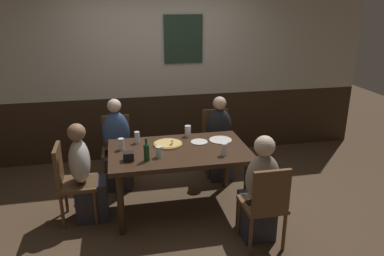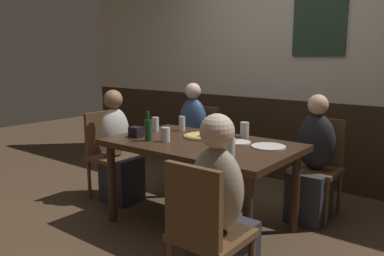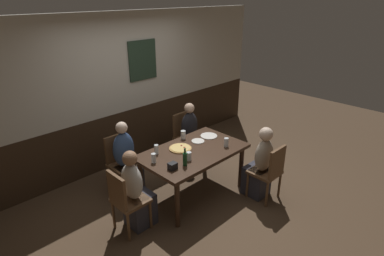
{
  "view_description": "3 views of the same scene",
  "coord_description": "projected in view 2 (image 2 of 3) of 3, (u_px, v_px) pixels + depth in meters",
  "views": [
    {
      "loc": [
        -0.64,
        -3.77,
        2.33
      ],
      "look_at": [
        0.15,
        0.03,
        0.97
      ],
      "focal_mm": 34.69,
      "sensor_mm": 36.0,
      "label": 1
    },
    {
      "loc": [
        1.87,
        -2.52,
        1.44
      ],
      "look_at": [
        -0.09,
        -0.01,
        0.85
      ],
      "focal_mm": 36.48,
      "sensor_mm": 36.0,
      "label": 2
    },
    {
      "loc": [
        -2.92,
        -2.92,
        2.86
      ],
      "look_at": [
        -0.02,
        0.0,
        1.1
      ],
      "focal_mm": 29.76,
      "sensor_mm": 36.0,
      "label": 3
    }
  ],
  "objects": [
    {
      "name": "beer_bottle_green",
      "position": [
        148.0,
        129.0,
        3.25
      ],
      "size": [
        0.06,
        0.06,
        0.25
      ],
      "color": "#194723",
      "rests_on": "dining_table"
    },
    {
      "name": "plate_white_small",
      "position": [
        239.0,
        142.0,
        3.17
      ],
      "size": [
        0.2,
        0.2,
        0.01
      ],
      "primitive_type": "cylinder",
      "color": "white",
      "rests_on": "dining_table"
    },
    {
      "name": "person_right_near",
      "position": [
        220.0,
        222.0,
        2.29
      ],
      "size": [
        0.34,
        0.37,
        1.13
      ],
      "color": "#2D2D38",
      "rests_on": "ground_plane"
    },
    {
      "name": "pint_glass_pale",
      "position": [
        182.0,
        124.0,
        3.7
      ],
      "size": [
        0.06,
        0.06,
        0.14
      ],
      "color": "silver",
      "rests_on": "dining_table"
    },
    {
      "name": "person_left_far",
      "position": [
        190.0,
        145.0,
        4.24
      ],
      "size": [
        0.34,
        0.37,
        1.16
      ],
      "color": "#2D2D38",
      "rests_on": "ground_plane"
    },
    {
      "name": "chair_head_west",
      "position": [
        107.0,
        150.0,
        3.98
      ],
      "size": [
        0.4,
        0.4,
        0.88
      ],
      "color": "brown",
      "rests_on": "ground_plane"
    },
    {
      "name": "chair_left_far",
      "position": [
        199.0,
        142.0,
        4.36
      ],
      "size": [
        0.4,
        0.4,
        0.88
      ],
      "color": "brown",
      "rests_on": "ground_plane"
    },
    {
      "name": "beer_glass_tall",
      "position": [
        230.0,
        148.0,
        2.74
      ],
      "size": [
        0.07,
        0.07,
        0.13
      ],
      "color": "silver",
      "rests_on": "dining_table"
    },
    {
      "name": "person_right_far",
      "position": [
        312.0,
        169.0,
        3.41
      ],
      "size": [
        0.34,
        0.37,
        1.12
      ],
      "color": "#2D2D38",
      "rests_on": "ground_plane"
    },
    {
      "name": "dining_table",
      "position": [
        201.0,
        152.0,
        3.23
      ],
      "size": [
        1.55,
        0.94,
        0.74
      ],
      "color": "#382316",
      "rests_on": "ground_plane"
    },
    {
      "name": "pizza",
      "position": [
        203.0,
        136.0,
        3.4
      ],
      "size": [
        0.33,
        0.33,
        0.03
      ],
      "color": "tan",
      "rests_on": "dining_table"
    },
    {
      "name": "person_head_west",
      "position": [
        118.0,
        155.0,
        3.88
      ],
      "size": [
        0.37,
        0.34,
        1.11
      ],
      "color": "#2D2D38",
      "rests_on": "ground_plane"
    },
    {
      "name": "ground_plane",
      "position": [
        201.0,
        226.0,
        3.35
      ],
      "size": [
        12.0,
        12.0,
        0.0
      ],
      "primitive_type": "plane",
      "color": "#4C3826"
    },
    {
      "name": "chair_right_far",
      "position": [
        319.0,
        161.0,
        3.54
      ],
      "size": [
        0.4,
        0.4,
        0.88
      ],
      "color": "brown",
      "rests_on": "ground_plane"
    },
    {
      "name": "pint_glass_amber",
      "position": [
        155.0,
        125.0,
        3.68
      ],
      "size": [
        0.07,
        0.07,
        0.13
      ],
      "color": "silver",
      "rests_on": "dining_table"
    },
    {
      "name": "chair_right_near",
      "position": [
        204.0,
        229.0,
        2.16
      ],
      "size": [
        0.4,
        0.4,
        0.88
      ],
      "color": "brown",
      "rests_on": "ground_plane"
    },
    {
      "name": "tumbler_short",
      "position": [
        244.0,
        131.0,
        3.4
      ],
      "size": [
        0.08,
        0.08,
        0.13
      ],
      "color": "silver",
      "rests_on": "dining_table"
    },
    {
      "name": "condiment_caddy",
      "position": [
        136.0,
        132.0,
        3.4
      ],
      "size": [
        0.11,
        0.09,
        0.09
      ],
      "primitive_type": "cube",
      "color": "black",
      "rests_on": "dining_table"
    },
    {
      "name": "wall_back",
      "position": [
        288.0,
        68.0,
        4.39
      ],
      "size": [
        6.4,
        0.13,
        2.6
      ],
      "color": "#332316",
      "rests_on": "ground_plane"
    },
    {
      "name": "beer_glass_half",
      "position": [
        166.0,
        135.0,
        3.23
      ],
      "size": [
        0.07,
        0.07,
        0.12
      ],
      "color": "silver",
      "rests_on": "dining_table"
    },
    {
      "name": "plate_white_large",
      "position": [
        268.0,
        147.0,
        3.03
      ],
      "size": [
        0.27,
        0.27,
        0.01
      ],
      "primitive_type": "cylinder",
      "color": "white",
      "rests_on": "dining_table"
    }
  ]
}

